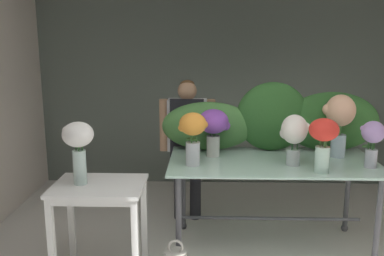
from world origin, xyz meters
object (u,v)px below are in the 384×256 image
side_table_white (99,197)px  display_table_glass (272,174)px  vase_white_roses_tall (78,144)px  vase_ivory_stock (294,134)px  vase_scarlet_ranunculus (324,139)px  vase_sunset_dahlias (193,133)px  vase_peach_freesia (339,118)px  florist (187,136)px  vase_lilac_lilies (372,139)px  vase_violet_snapdragons (214,126)px

side_table_white → display_table_glass: bearing=18.8°
vase_white_roses_tall → vase_ivory_stock: bearing=11.7°
vase_scarlet_ranunculus → vase_sunset_dahlias: bearing=170.8°
vase_sunset_dahlias → vase_peach_freesia: (1.34, 0.31, 0.08)m
vase_peach_freesia → vase_white_roses_tall: (-2.23, -0.65, -0.10)m
display_table_glass → vase_sunset_dahlias: 0.85m
side_table_white → vase_sunset_dahlias: bearing=24.1°
side_table_white → vase_scarlet_ranunculus: (1.81, 0.16, 0.46)m
florist → vase_scarlet_ranunculus: size_ratio=3.35×
side_table_white → vase_peach_freesia: bearing=17.2°
display_table_glass → vase_lilac_lilies: size_ratio=4.61×
display_table_glass → vase_violet_snapdragons: bearing=166.5°
display_table_glass → vase_lilac_lilies: bearing=-12.8°
vase_sunset_dahlias → vase_ivory_stock: bearing=2.1°
vase_sunset_dahlias → vase_peach_freesia: bearing=13.1°
display_table_glass → vase_ivory_stock: size_ratio=4.18×
vase_ivory_stock → side_table_white: bearing=-167.2°
florist → vase_scarlet_ranunculus: 1.52m
display_table_glass → florist: bearing=141.4°
side_table_white → vase_lilac_lilies: 2.33m
vase_ivory_stock → vase_white_roses_tall: bearing=-168.3°
display_table_glass → florist: size_ratio=1.23×
display_table_glass → vase_violet_snapdragons: (-0.53, 0.13, 0.41)m
vase_sunset_dahlias → vase_violet_snapdragons: (0.19, 0.29, -0.00)m
side_table_white → vase_lilac_lilies: bearing=8.0°
side_table_white → vase_scarlet_ranunculus: 1.88m
vase_peach_freesia → vase_violet_snapdragons: bearing=-179.0°
vase_peach_freesia → vase_white_roses_tall: size_ratio=1.15×
vase_sunset_dahlias → vase_violet_snapdragons: vase_sunset_dahlias is taller
side_table_white → vase_violet_snapdragons: bearing=33.9°
vase_white_roses_tall → vase_scarlet_ranunculus: bearing=4.7°
vase_peach_freesia → vase_scarlet_ranunculus: 0.56m
vase_scarlet_ranunculus → vase_ivory_stock: bearing=133.7°
vase_violet_snapdragons → vase_ivory_stock: (0.68, -0.26, -0.01)m
vase_violet_snapdragons → florist: bearing=117.6°
side_table_white → vase_sunset_dahlias: size_ratio=1.71×
side_table_white → florist: bearing=59.7°
side_table_white → vase_peach_freesia: (2.08, 0.65, 0.55)m
vase_lilac_lilies → vase_ivory_stock: 0.65m
florist → vase_ivory_stock: florist is taller
vase_sunset_dahlias → vase_peach_freesia: vase_peach_freesia is taller
florist → vase_ivory_stock: size_ratio=3.41×
vase_peach_freesia → vase_scarlet_ranunculus: vase_peach_freesia is taller
vase_lilac_lilies → vase_ivory_stock: vase_ivory_stock is taller
side_table_white → vase_sunset_dahlias: vase_sunset_dahlias is taller
vase_ivory_stock → florist: bearing=140.9°
vase_scarlet_ranunculus → display_table_glass: bearing=135.8°
vase_lilac_lilies → vase_scarlet_ranunculus: 0.48m
florist → vase_peach_freesia: 1.53m
florist → vase_peach_freesia: size_ratio=2.60×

